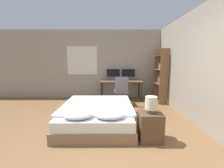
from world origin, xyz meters
TOP-DOWN VIEW (x-y plane):
  - ground_plane at (0.00, 0.00)m, footprint 20.00×20.00m
  - wall_back at (-0.02, 4.01)m, footprint 12.00×0.08m
  - wall_side_right at (1.97, 1.50)m, footprint 0.06×12.00m
  - bed at (-0.35, 1.29)m, footprint 1.62×1.96m
  - nightstand at (0.71, 0.55)m, footprint 0.42×0.41m
  - bedside_lamp at (0.71, 0.55)m, footprint 0.22×0.22m
  - desk at (0.36, 3.62)m, footprint 1.61×0.64m
  - monitor_left at (0.06, 3.84)m, footprint 0.56×0.16m
  - monitor_right at (0.66, 3.84)m, footprint 0.56×0.16m
  - keyboard at (0.36, 3.41)m, footprint 0.37×0.13m
  - computer_mouse at (0.64, 3.41)m, footprint 0.07×0.05m
  - office_chair at (0.32, 2.91)m, footprint 0.52×0.52m
  - bookshelf at (1.77, 3.19)m, footprint 0.30×0.75m

SIDE VIEW (x-z plane):
  - ground_plane at x=0.00m, z-range 0.00..0.00m
  - bed at x=-0.35m, z-range -0.04..0.51m
  - nightstand at x=0.71m, z-range 0.00..0.53m
  - office_chair at x=0.32m, z-range -0.09..0.88m
  - desk at x=0.36m, z-range 0.28..1.02m
  - bedside_lamp at x=0.71m, z-range 0.56..0.87m
  - keyboard at x=0.36m, z-range 0.74..0.75m
  - computer_mouse at x=0.64m, z-range 0.74..0.77m
  - monitor_left at x=0.06m, z-range 0.77..1.22m
  - monitor_right at x=0.66m, z-range 0.77..1.22m
  - bookshelf at x=1.77m, z-range 0.07..1.97m
  - wall_side_right at x=1.97m, z-range 0.00..2.70m
  - wall_back at x=-0.02m, z-range 0.00..2.70m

